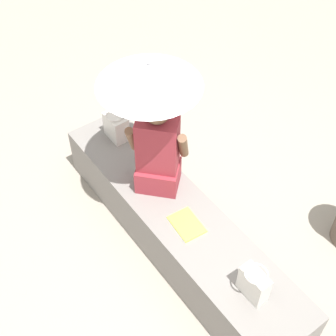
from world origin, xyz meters
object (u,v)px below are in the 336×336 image
object	(u,v)px
tote_bag_canvas	(254,284)
magazine	(187,224)
parasol	(149,75)
person_seated	(158,151)
handbag_black	(116,126)

from	to	relation	value
tote_bag_canvas	magazine	world-z (taller)	tote_bag_canvas
parasol	tote_bag_canvas	distance (m)	1.60
parasol	tote_bag_canvas	size ratio (longest dim) A/B	4.40
magazine	person_seated	bearing A→B (deg)	-3.07
tote_bag_canvas	handbag_black	bearing A→B (deg)	-2.50
handbag_black	tote_bag_canvas	distance (m)	1.90
handbag_black	parasol	bearing A→B (deg)	177.94
tote_bag_canvas	magazine	bearing A→B (deg)	0.59
person_seated	tote_bag_canvas	bearing A→B (deg)	177.21
person_seated	tote_bag_canvas	xyz separation A→B (m)	(-1.21, 0.06, -0.26)
magazine	handbag_black	bearing A→B (deg)	0.45
parasol	handbag_black	world-z (taller)	parasol
tote_bag_canvas	magazine	xyz separation A→B (m)	(0.73, 0.01, -0.13)
person_seated	parasol	world-z (taller)	parasol
person_seated	handbag_black	distance (m)	0.74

